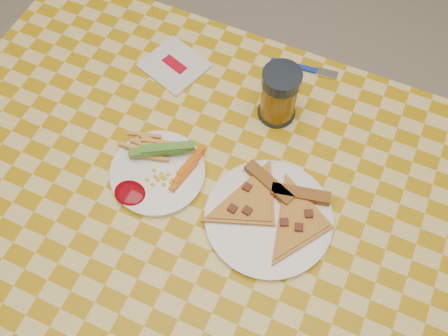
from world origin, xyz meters
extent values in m
plane|color=#C1AD9B|center=(0.00, 0.00, 0.00)|extent=(8.00, 8.00, 0.00)
cylinder|color=white|center=(-0.54, 0.34, 0.35)|extent=(0.06, 0.06, 0.71)
cylinder|color=white|center=(0.54, 0.34, 0.35)|extent=(0.06, 0.06, 0.71)
cube|color=brown|center=(0.00, 0.00, 0.73)|extent=(1.20, 0.80, 0.04)
cylinder|color=white|center=(-0.12, 0.00, 0.76)|extent=(0.20, 0.20, 0.01)
cylinder|color=white|center=(0.13, 0.00, 0.76)|extent=(0.32, 0.32, 0.01)
cube|color=#205C0E|center=(-0.13, 0.04, 0.79)|extent=(0.11, 0.09, 0.02)
cube|color=#D85D09|center=(-0.06, 0.03, 0.78)|extent=(0.07, 0.09, 0.02)
ellipsoid|color=#7C020A|center=(-0.15, -0.07, 0.77)|extent=(0.07, 0.06, 0.01)
cube|color=brown|center=(0.10, 0.06, 0.78)|extent=(0.12, 0.07, 0.02)
cube|color=brown|center=(0.17, 0.07, 0.78)|extent=(0.12, 0.05, 0.02)
cylinder|color=black|center=(0.05, 0.25, 0.76)|extent=(0.08, 0.08, 0.01)
cylinder|color=brown|center=(0.05, 0.25, 0.81)|extent=(0.08, 0.08, 0.11)
cylinder|color=black|center=(0.05, 0.25, 0.88)|extent=(0.08, 0.08, 0.03)
cube|color=silver|center=(-0.22, 0.27, 0.76)|extent=(0.17, 0.16, 0.01)
cube|color=#AE091A|center=(-0.22, 0.27, 0.76)|extent=(0.07, 0.04, 0.00)
cube|color=#162D99|center=(0.04, 0.38, 0.76)|extent=(0.11, 0.03, 0.01)
cube|color=white|center=(0.12, 0.39, 0.76)|extent=(0.05, 0.03, 0.00)
camera|label=1|loc=(0.20, -0.38, 1.68)|focal=40.00mm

